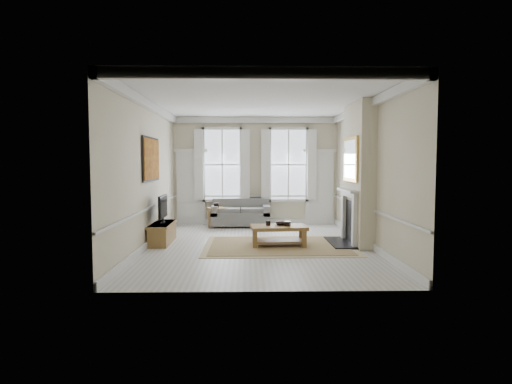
{
  "coord_description": "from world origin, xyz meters",
  "views": [
    {
      "loc": [
        -0.26,
        -10.02,
        1.98
      ],
      "look_at": [
        -0.05,
        0.42,
        1.25
      ],
      "focal_mm": 30.0,
      "sensor_mm": 36.0,
      "label": 1
    }
  ],
  "objects_px": {
    "sofa": "(241,215)",
    "coffee_table": "(279,229)",
    "side_table": "(216,211)",
    "tv_stand": "(162,233)"
  },
  "relations": [
    {
      "from": "coffee_table",
      "to": "tv_stand",
      "type": "bearing_deg",
      "value": 166.74
    },
    {
      "from": "side_table",
      "to": "coffee_table",
      "type": "distance_m",
      "value": 3.41
    },
    {
      "from": "sofa",
      "to": "coffee_table",
      "type": "height_order",
      "value": "sofa"
    },
    {
      "from": "sofa",
      "to": "side_table",
      "type": "xyz_separation_m",
      "value": [
        -0.73,
        -0.19,
        0.14
      ]
    },
    {
      "from": "coffee_table",
      "to": "side_table",
      "type": "bearing_deg",
      "value": 114.96
    },
    {
      "from": "sofa",
      "to": "coffee_table",
      "type": "bearing_deg",
      "value": -73.31
    },
    {
      "from": "sofa",
      "to": "tv_stand",
      "type": "bearing_deg",
      "value": -124.58
    },
    {
      "from": "side_table",
      "to": "coffee_table",
      "type": "relative_size",
      "value": 0.48
    },
    {
      "from": "sofa",
      "to": "tv_stand",
      "type": "height_order",
      "value": "sofa"
    },
    {
      "from": "side_table",
      "to": "coffee_table",
      "type": "xyz_separation_m",
      "value": [
        1.68,
        -2.97,
        -0.09
      ]
    }
  ]
}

